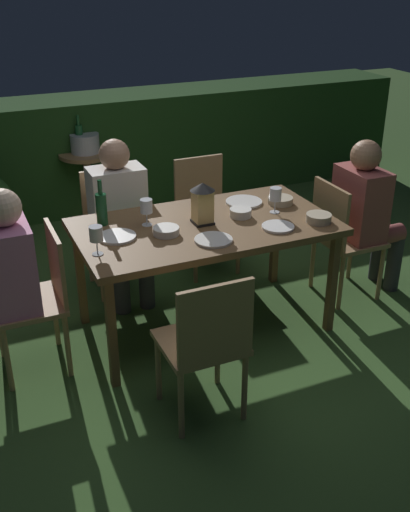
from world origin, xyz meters
TOP-DOWN VIEW (x-y plane):
  - ground_plane at (0.00, 0.00)m, footprint 16.00×16.00m
  - dining_table at (0.00, 0.00)m, footprint 1.61×0.88m
  - chair_side_right_b at (0.36, 0.83)m, footprint 0.42×0.40m
  - chair_side_right_a at (-0.36, 0.83)m, footprint 0.42×0.40m
  - person_in_cream at (-0.36, 0.64)m, footprint 0.38×0.47m
  - chair_head_near at (-1.05, 0.00)m, footprint 0.40×0.42m
  - person_in_pink at (-1.25, 0.00)m, footprint 0.48×0.38m
  - chair_side_left_a at (-0.36, -0.83)m, footprint 0.42×0.40m
  - chair_head_far at (1.05, 0.00)m, footprint 0.40×0.42m
  - person_in_rust at (1.25, 0.00)m, footprint 0.48×0.38m
  - lantern_centerpiece at (-0.01, 0.02)m, footprint 0.15×0.15m
  - green_bottle_on_table at (-0.59, 0.25)m, footprint 0.07×0.07m
  - wine_glass_a at (-0.34, 0.13)m, footprint 0.08×0.08m
  - wine_glass_b at (0.49, -0.01)m, footprint 0.08×0.08m
  - wine_glass_c at (-0.73, -0.16)m, footprint 0.08×0.08m
  - plate_a at (0.38, 0.22)m, footprint 0.25×0.25m
  - plate_b at (-0.56, 0.02)m, footprint 0.23×0.23m
  - plate_c at (-0.06, -0.26)m, footprint 0.23×0.23m
  - plate_d at (0.38, -0.24)m, footprint 0.20×0.20m
  - bowl_olives at (0.60, 0.11)m, footprint 0.17×0.17m
  - bowl_bread at (-0.28, -0.05)m, footprint 0.16×0.16m
  - bowl_salad at (0.26, 0.02)m, footprint 0.14×0.14m
  - bowl_dip at (0.67, -0.26)m, footprint 0.16×0.16m
  - side_table at (-0.23, 2.18)m, footprint 0.49×0.49m
  - ice_bucket at (-0.23, 2.18)m, footprint 0.26×0.26m
  - hedge_backdrop at (0.00, 2.54)m, footprint 6.37×0.64m

SIDE VIEW (x-z plane):
  - ground_plane at x=0.00m, z-range 0.00..0.00m
  - side_table at x=-0.23m, z-range 0.10..0.74m
  - chair_side_right_b at x=0.36m, z-range 0.05..0.92m
  - chair_side_right_a at x=-0.36m, z-range 0.05..0.92m
  - chair_head_near at x=-1.05m, z-range 0.05..0.92m
  - chair_side_left_a at x=-0.36m, z-range 0.05..0.92m
  - chair_head_far at x=1.05m, z-range 0.05..0.92m
  - hedge_backdrop at x=0.00m, z-range 0.00..1.06m
  - person_in_cream at x=-0.36m, z-range 0.06..1.21m
  - person_in_pink at x=-1.25m, z-range 0.06..1.21m
  - person_in_rust at x=1.25m, z-range 0.06..1.21m
  - dining_table at x=0.00m, z-range 0.31..1.06m
  - ice_bucket at x=-0.23m, z-range 0.57..0.91m
  - plate_a at x=0.38m, z-range 0.75..0.76m
  - plate_b at x=-0.56m, z-range 0.75..0.76m
  - plate_c at x=-0.06m, z-range 0.75..0.76m
  - plate_d at x=0.38m, z-range 0.75..0.76m
  - bowl_olives at x=0.60m, z-range 0.75..0.80m
  - bowl_bread at x=-0.28m, z-range 0.75..0.80m
  - bowl_dip at x=0.67m, z-range 0.75..0.80m
  - bowl_salad at x=0.26m, z-range 0.75..0.80m
  - green_bottle_on_table at x=-0.59m, z-range 0.71..1.00m
  - wine_glass_a at x=-0.34m, z-range 0.78..0.95m
  - wine_glass_b at x=0.49m, z-range 0.78..0.95m
  - wine_glass_c at x=-0.73m, z-range 0.78..0.95m
  - lantern_centerpiece at x=-0.01m, z-range 0.76..1.03m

